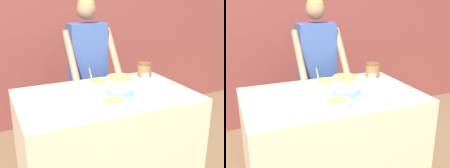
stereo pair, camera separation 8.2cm
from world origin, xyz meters
TOP-DOWN VIEW (x-y plane):
  - wall_back at (0.00, 2.12)m, footprint 10.00×0.05m
  - counter at (0.00, 0.49)m, footprint 1.52×0.97m
  - person_baker at (0.13, 1.28)m, footprint 0.55×0.49m
  - cake at (0.10, 0.41)m, footprint 0.29×0.29m
  - frosting_bowl_orange at (0.01, 0.71)m, footprint 0.18×0.18m
  - frosting_bowl_olive at (-0.09, 0.15)m, footprint 0.19×0.19m
  - drinking_glass at (0.37, 0.44)m, footprint 0.06×0.06m
  - ceramic_plate at (-0.54, 0.48)m, footprint 0.25×0.25m
  - stoneware_jar at (0.59, 0.81)m, footprint 0.15×0.15m

SIDE VIEW (x-z plane):
  - counter at x=0.00m, z-range 0.00..0.95m
  - ceramic_plate at x=-0.54m, z-range 0.95..0.96m
  - frosting_bowl_orange at x=0.01m, z-range 0.89..1.07m
  - frosting_bowl_olive at x=-0.09m, z-range 0.95..1.04m
  - stoneware_jar at x=0.59m, z-range 0.95..1.10m
  - drinking_glass at x=0.37m, z-range 0.95..1.10m
  - cake at x=0.10m, z-range 0.94..1.11m
  - person_baker at x=0.13m, z-range 0.18..1.94m
  - wall_back at x=0.00m, z-range 0.00..2.60m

